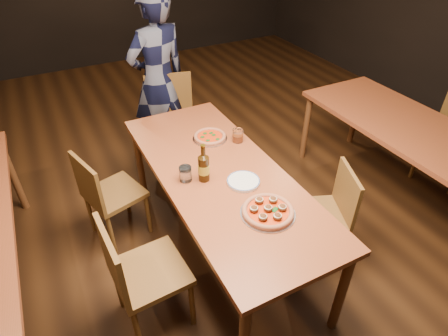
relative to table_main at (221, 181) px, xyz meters
name	(u,v)px	position (x,y,z in m)	size (l,w,h in m)	color
ground	(221,247)	(0.00, 0.00, -0.68)	(9.00, 9.00, 0.00)	black
room_shell	(220,0)	(0.00, 0.00, 1.18)	(9.00, 9.00, 9.00)	black
table_main	(221,181)	(0.00, 0.00, 0.00)	(0.80, 2.00, 0.75)	brown
table_right	(414,135)	(1.70, -0.20, 0.00)	(0.80, 2.00, 0.75)	brown
chair_main_nw	(150,271)	(-0.65, -0.34, -0.23)	(0.42, 0.42, 0.90)	brown
chair_main_sw	(114,193)	(-0.66, 0.54, -0.26)	(0.39, 0.39, 0.84)	brown
chair_main_e	(319,214)	(0.61, -0.37, -0.27)	(0.38, 0.38, 0.81)	brown
chair_end	(173,125)	(0.10, 1.21, -0.20)	(0.45, 0.45, 0.96)	brown
pizza_meatball	(268,211)	(0.06, -0.50, 0.09)	(0.33, 0.33, 0.06)	#B7B7BF
pizza_margherita	(210,137)	(0.13, 0.43, 0.09)	(0.27, 0.27, 0.04)	#B7B7BF
plate_stack	(243,181)	(0.08, -0.17, 0.08)	(0.22, 0.22, 0.02)	white
beer_bottle	(204,168)	(-0.13, -0.02, 0.17)	(0.08, 0.08, 0.27)	black
water_glass	(185,174)	(-0.25, 0.03, 0.12)	(0.08, 0.08, 0.10)	white
amber_glass	(238,135)	(0.30, 0.30, 0.12)	(0.08, 0.08, 0.10)	#A84412
diner	(159,80)	(0.08, 1.48, 0.17)	(0.62, 0.41, 1.70)	black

